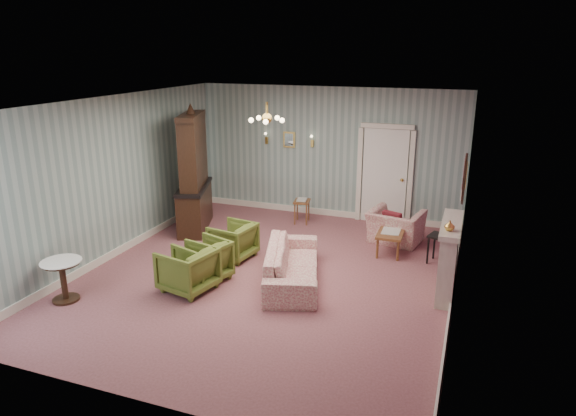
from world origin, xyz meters
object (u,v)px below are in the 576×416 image
at_px(olive_chair_a, 188,267).
at_px(olive_chair_b, 203,259).
at_px(fireplace, 449,258).
at_px(side_table_black, 439,249).
at_px(coffee_table, 390,242).
at_px(olive_chair_c, 233,239).
at_px(wingback_chair, 396,221).
at_px(dresser, 193,169).
at_px(pedestal_table, 64,281).
at_px(sofa_chintz, 292,258).

height_order(olive_chair_a, olive_chair_b, olive_chair_a).
distance_m(fireplace, side_table_black, 1.17).
distance_m(olive_chair_b, coffee_table, 3.53).
bearing_deg(olive_chair_c, wingback_chair, 133.52).
bearing_deg(olive_chair_b, olive_chair_c, -163.30).
xyz_separation_m(olive_chair_a, olive_chair_c, (0.08, 1.44, -0.03)).
xyz_separation_m(dresser, side_table_black, (5.01, -0.15, -1.02)).
relative_size(olive_chair_c, coffee_table, 0.87).
bearing_deg(olive_chair_c, coffee_table, 124.03).
height_order(fireplace, coffee_table, fireplace).
height_order(olive_chair_c, side_table_black, olive_chair_c).
distance_m(olive_chair_a, olive_chair_c, 1.44).
xyz_separation_m(coffee_table, pedestal_table, (-4.33, -3.64, 0.11)).
bearing_deg(olive_chair_a, olive_chair_b, -173.68).
xyz_separation_m(olive_chair_a, dresser, (-1.37, 2.61, 0.90)).
relative_size(sofa_chintz, side_table_black, 3.93).
relative_size(side_table_black, pedestal_table, 0.82).
relative_size(dresser, side_table_black, 4.83).
xyz_separation_m(olive_chair_b, coffee_table, (2.71, 2.26, -0.16)).
distance_m(olive_chair_b, dresser, 2.77).
distance_m(olive_chair_c, coffee_table, 2.94).
relative_size(olive_chair_c, wingback_chair, 0.73).
bearing_deg(pedestal_table, fireplace, 23.05).
height_order(olive_chair_c, fireplace, fireplace).
bearing_deg(dresser, fireplace, -33.26).
xyz_separation_m(sofa_chintz, pedestal_table, (-3.02, -1.84, -0.08)).
height_order(fireplace, side_table_black, fireplace).
relative_size(olive_chair_a, dresser, 0.30).
relative_size(olive_chair_a, wingback_chair, 0.78).
height_order(sofa_chintz, pedestal_table, sofa_chintz).
relative_size(olive_chair_b, fireplace, 0.54).
xyz_separation_m(olive_chair_a, olive_chair_b, (0.04, 0.41, -0.01)).
height_order(dresser, fireplace, dresser).
relative_size(wingback_chair, fireplace, 0.71).
bearing_deg(dresser, olive_chair_c, -58.48).
bearing_deg(pedestal_table, side_table_black, 33.26).
bearing_deg(sofa_chintz, fireplace, -96.04).
relative_size(dresser, coffee_table, 3.08).
height_order(olive_chair_a, fireplace, fireplace).
bearing_deg(pedestal_table, olive_chair_b, 40.17).
bearing_deg(side_table_black, coffee_table, 166.54).
relative_size(sofa_chintz, fireplace, 1.50).
xyz_separation_m(olive_chair_c, fireplace, (3.77, -0.09, 0.22)).
relative_size(fireplace, coffee_table, 1.67).
height_order(olive_chair_c, wingback_chair, wingback_chair).
bearing_deg(sofa_chintz, olive_chair_a, 104.25).
xyz_separation_m(fireplace, coffee_table, (-1.10, 1.33, -0.37)).
height_order(olive_chair_c, sofa_chintz, sofa_chintz).
height_order(olive_chair_c, dresser, dresser).
distance_m(dresser, fireplace, 5.41).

